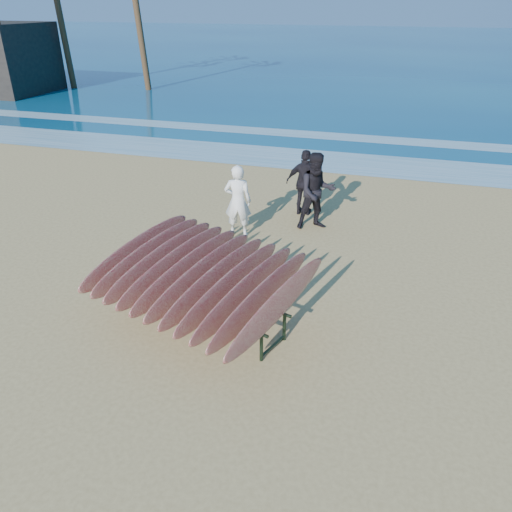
# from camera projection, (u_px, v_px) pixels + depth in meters

# --- Properties ---
(ground) EXTENTS (120.00, 120.00, 0.00)m
(ground) POSITION_uv_depth(u_px,v_px,m) (243.00, 326.00, 8.57)
(ground) COLOR tan
(ground) RESTS_ON ground
(ocean) EXTENTS (160.00, 160.00, 0.00)m
(ocean) POSITION_uv_depth(u_px,v_px,m) (395.00, 47.00, 55.33)
(ocean) COLOR navy
(ocean) RESTS_ON ground
(foam_near) EXTENTS (160.00, 160.00, 0.00)m
(foam_near) POSITION_uv_depth(u_px,v_px,m) (332.00, 161.00, 17.07)
(foam_near) COLOR white
(foam_near) RESTS_ON ground
(foam_far) EXTENTS (160.00, 160.00, 0.00)m
(foam_far) POSITION_uv_depth(u_px,v_px,m) (346.00, 137.00, 20.05)
(foam_far) COLOR white
(foam_far) RESTS_ON ground
(surfboard_rack) EXTENTS (3.90, 3.64, 1.36)m
(surfboard_rack) POSITION_uv_depth(u_px,v_px,m) (201.00, 276.00, 8.35)
(surfboard_rack) COLOR black
(surfboard_rack) RESTS_ON ground
(person_white) EXTENTS (0.68, 0.51, 1.71)m
(person_white) POSITION_uv_depth(u_px,v_px,m) (238.00, 201.00, 11.44)
(person_white) COLOR white
(person_white) RESTS_ON ground
(person_dark_a) EXTENTS (1.12, 1.03, 1.86)m
(person_dark_a) POSITION_uv_depth(u_px,v_px,m) (317.00, 192.00, 11.78)
(person_dark_a) COLOR black
(person_dark_a) RESTS_ON ground
(person_dark_b) EXTENTS (0.99, 0.42, 1.68)m
(person_dark_b) POSITION_uv_depth(u_px,v_px,m) (305.00, 183.00, 12.61)
(person_dark_b) COLOR black
(person_dark_b) RESTS_ON ground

